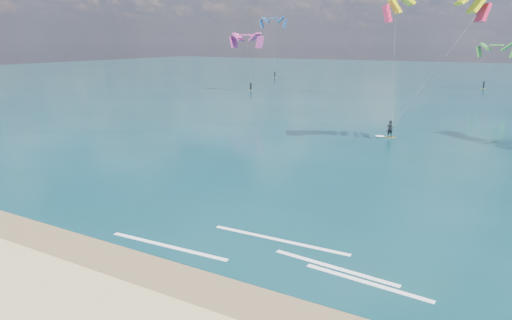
{
  "coord_description": "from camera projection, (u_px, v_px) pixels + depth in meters",
  "views": [
    {
      "loc": [
        10.04,
        -9.65,
        9.16
      ],
      "look_at": [
        0.05,
        8.0,
        3.81
      ],
      "focal_mm": 32.0,
      "sensor_mm": 36.0,
      "label": 1
    }
  ],
  "objects": [
    {
      "name": "wet_sand_strip",
      "position": [
        192.0,
        282.0,
        17.76
      ],
      "size": [
        320.0,
        2.4,
        0.01
      ],
      "primitive_type": "cube",
      "color": "brown",
      "rests_on": "ground"
    },
    {
      "name": "shoreline_foam",
      "position": [
        277.0,
        256.0,
        19.87
      ],
      "size": [
        14.55,
        3.64,
        0.01
      ],
      "color": "white",
      "rests_on": "ground"
    },
    {
      "name": "kitesurfer_main",
      "position": [
        412.0,
        62.0,
        39.01
      ],
      "size": [
        10.61,
        7.75,
        14.23
      ],
      "rotation": [
        0.0,
        0.0,
        0.15
      ],
      "color": "gold",
      "rests_on": "sea"
    },
    {
      "name": "distant_kites",
      "position": [
        399.0,
        59.0,
        82.08
      ],
      "size": [
        83.35,
        31.78,
        14.09
      ],
      "color": "gold",
      "rests_on": "ground"
    },
    {
      "name": "ground",
      "position": [
        402.0,
        128.0,
        48.9
      ],
      "size": [
        320.0,
        320.0,
        0.0
      ],
      "primitive_type": "plane",
      "color": "tan",
      "rests_on": "ground"
    },
    {
      "name": "sea",
      "position": [
        465.0,
        82.0,
        102.75
      ],
      "size": [
        320.0,
        200.0,
        0.04
      ],
      "primitive_type": "cube",
      "color": "#0A3138",
      "rests_on": "ground"
    }
  ]
}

